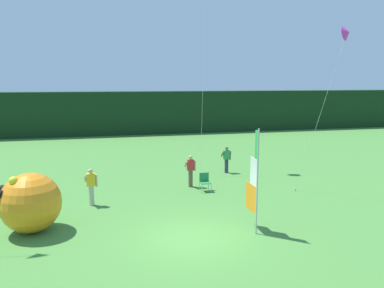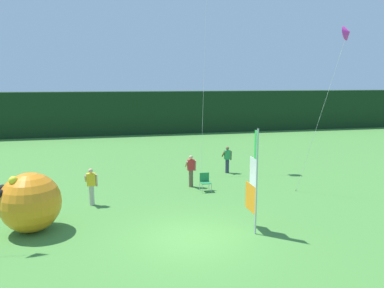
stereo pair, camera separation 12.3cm
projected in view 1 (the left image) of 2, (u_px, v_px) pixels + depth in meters
The scene contains 9 objects.
ground_plane at pixel (190, 238), 13.04m from camera, with size 120.00×120.00×0.00m, color #478438.
distant_treeline at pixel (130, 113), 38.82m from camera, with size 80.00×2.40×4.38m, color black.
banner_flag at pixel (254, 182), 13.42m from camera, with size 0.06×1.03×3.79m.
person_near_banner at pixel (191, 170), 19.30m from camera, with size 0.55×0.48×1.66m.
person_mid_field at pixel (91, 186), 16.39m from camera, with size 0.55×0.48×1.65m.
person_far_left at pixel (227, 159), 22.29m from camera, with size 0.55×0.48×1.58m.
inflatable_balloon at pixel (30, 203), 13.45m from camera, with size 2.17×2.17×2.17m.
folding_chair at pixel (205, 181), 18.65m from camera, with size 0.51×0.51×0.89m.
kite_magenta_delta_0 at pixel (346, 34), 16.91m from camera, with size 2.03×1.32×7.90m.
Camera 1 is at (-2.81, -12.00, 5.38)m, focal length 35.13 mm.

